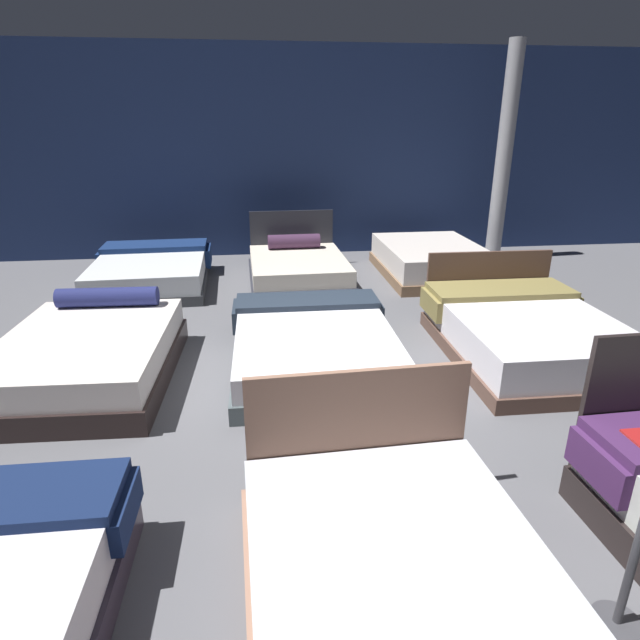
{
  "coord_description": "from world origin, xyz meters",
  "views": [
    {
      "loc": [
        -0.59,
        -4.36,
        2.29
      ],
      "look_at": [
        0.03,
        0.6,
        0.39
      ],
      "focal_mm": 29.42,
      "sensor_mm": 36.0,
      "label": 1
    }
  ],
  "objects": [
    {
      "name": "price_sign",
      "position": [
        1.07,
        -2.7,
        0.41
      ],
      "size": [
        0.28,
        0.24,
        1.05
      ],
      "color": "#3F3F44",
      "rests_on": "ground_plane"
    },
    {
      "name": "ground_plane",
      "position": [
        0.0,
        0.0,
        -0.01
      ],
      "size": [
        18.0,
        18.0,
        0.02
      ],
      "primitive_type": "cube",
      "color": "#5B5B60"
    },
    {
      "name": "bed_5",
      "position": [
        2.12,
        0.33,
        0.25
      ],
      "size": [
        1.66,
        2.19,
        0.87
      ],
      "rotation": [
        0.0,
        0.0,
        -0.01
      ],
      "color": "brown",
      "rests_on": "ground_plane"
    },
    {
      "name": "bed_1",
      "position": [
        0.03,
        -2.66,
        0.2
      ],
      "size": [
        1.56,
        2.23,
        0.91
      ],
      "rotation": [
        0.0,
        0.0,
        0.04
      ],
      "color": "#926953",
      "rests_on": "ground_plane"
    },
    {
      "name": "bed_3",
      "position": [
        -2.18,
        0.31,
        0.24
      ],
      "size": [
        1.57,
        2.09,
        0.67
      ],
      "rotation": [
        0.0,
        0.0,
        -0.04
      ],
      "color": "black",
      "rests_on": "ground_plane"
    },
    {
      "name": "bed_8",
      "position": [
        2.14,
        3.39,
        0.24
      ],
      "size": [
        1.52,
        2.11,
        0.49
      ],
      "rotation": [
        0.0,
        0.0,
        0.0
      ],
      "color": "brown",
      "rests_on": "ground_plane"
    },
    {
      "name": "bed_6",
      "position": [
        -2.14,
        3.37,
        0.22
      ],
      "size": [
        1.71,
        2.13,
        0.49
      ],
      "rotation": [
        0.0,
        0.0,
        0.03
      ],
      "color": "#323336",
      "rests_on": "ground_plane"
    },
    {
      "name": "bed_4",
      "position": [
        -0.06,
        0.4,
        0.2
      ],
      "size": [
        1.65,
        2.14,
        0.45
      ],
      "rotation": [
        0.0,
        0.0,
        -0.01
      ],
      "color": "#4B5759",
      "rests_on": "ground_plane"
    },
    {
      "name": "bed_7",
      "position": [
        0.04,
        3.4,
        0.2
      ],
      "size": [
        1.51,
        1.97,
        0.91
      ],
      "rotation": [
        0.0,
        0.0,
        0.02
      ],
      "color": "#272831",
      "rests_on": "ground_plane"
    },
    {
      "name": "support_pillar",
      "position": [
        3.6,
        4.34,
        1.75
      ],
      "size": [
        0.26,
        0.26,
        3.5
      ],
      "primitive_type": "cylinder",
      "color": "#99999E",
      "rests_on": "ground_plane"
    },
    {
      "name": "showroom_back_wall",
      "position": [
        0.0,
        5.16,
        1.75
      ],
      "size": [
        18.0,
        0.06,
        3.5
      ],
      "primitive_type": "cube",
      "color": "navy",
      "rests_on": "ground_plane"
    }
  ]
}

